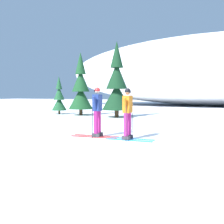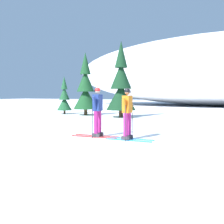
% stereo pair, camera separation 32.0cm
% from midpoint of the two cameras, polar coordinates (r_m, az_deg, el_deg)
% --- Properties ---
extents(ground_plane, '(120.00, 120.00, 0.00)m').
position_cam_midpoint_polar(ground_plane, '(10.02, -1.42, -5.19)').
color(ground_plane, white).
extents(skier_navy_jacket, '(1.81, 0.78, 1.84)m').
position_cam_midpoint_polar(skier_navy_jacket, '(9.62, -4.23, 0.18)').
color(skier_navy_jacket, red).
rests_on(skier_navy_jacket, ground).
extents(skier_orange_jacket, '(1.65, 0.79, 1.80)m').
position_cam_midpoint_polar(skier_orange_jacket, '(9.02, 2.47, -0.16)').
color(skier_orange_jacket, '#2893CC').
rests_on(skier_orange_jacket, ground).
extents(pine_tree_far_left, '(1.16, 1.16, 3.00)m').
position_cam_midpoint_polar(pine_tree_far_left, '(21.04, -11.95, 2.98)').
color(pine_tree_far_left, '#47301E').
rests_on(pine_tree_far_left, ground).
extents(pine_tree_center_left, '(1.81, 1.81, 4.69)m').
position_cam_midpoint_polar(pine_tree_center_left, '(19.64, -7.35, 5.03)').
color(pine_tree_center_left, '#47301E').
rests_on(pine_tree_center_left, ground).
extents(pine_tree_center_right, '(1.99, 1.99, 5.15)m').
position_cam_midpoint_polar(pine_tree_center_right, '(17.69, 0.53, 5.80)').
color(pine_tree_center_right, '#47301E').
rests_on(pine_tree_center_right, ground).
extents(snow_ridge_background, '(42.41, 21.49, 9.28)m').
position_cam_midpoint_polar(snow_ridge_background, '(37.86, 22.28, 8.31)').
color(snow_ridge_background, white).
rests_on(snow_ridge_background, ground).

